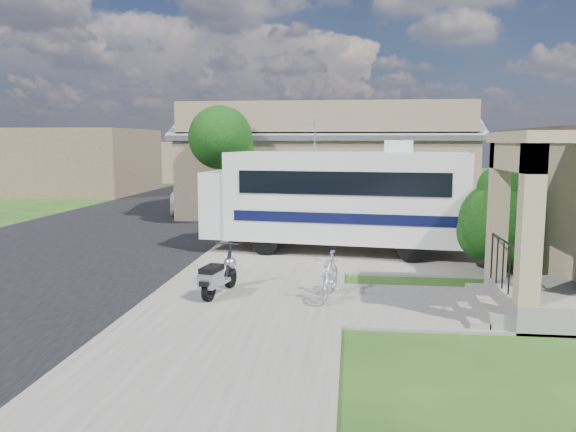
# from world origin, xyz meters

# --- Properties ---
(ground) EXTENTS (120.00, 120.00, 0.00)m
(ground) POSITION_xyz_m (0.00, 0.00, 0.00)
(ground) COLOR #1A4111
(street_slab) EXTENTS (9.00, 80.00, 0.02)m
(street_slab) POSITION_xyz_m (-7.50, 10.00, 0.01)
(street_slab) COLOR black
(street_slab) RESTS_ON ground
(sidewalk_slab) EXTENTS (4.00, 80.00, 0.06)m
(sidewalk_slab) POSITION_xyz_m (-1.00, 10.00, 0.03)
(sidewalk_slab) COLOR #626058
(sidewalk_slab) RESTS_ON ground
(driveway_slab) EXTENTS (7.00, 6.00, 0.05)m
(driveway_slab) POSITION_xyz_m (1.50, 4.50, 0.03)
(driveway_slab) COLOR #626058
(driveway_slab) RESTS_ON ground
(walk_slab) EXTENTS (4.00, 3.00, 0.05)m
(walk_slab) POSITION_xyz_m (3.00, -1.00, 0.03)
(walk_slab) COLOR #626058
(walk_slab) RESTS_ON ground
(warehouse) EXTENTS (12.50, 8.40, 5.04)m
(warehouse) POSITION_xyz_m (0.00, 13.97, 1.99)
(warehouse) COLOR brown
(warehouse) RESTS_ON ground
(distant_bldg_far) EXTENTS (10.00, 8.00, 4.00)m
(distant_bldg_far) POSITION_xyz_m (-17.00, 22.00, 2.00)
(distant_bldg_far) COLOR brown
(distant_bldg_far) RESTS_ON ground
(distant_bldg_near) EXTENTS (8.00, 7.00, 3.20)m
(distant_bldg_near) POSITION_xyz_m (-15.00, 34.00, 1.60)
(distant_bldg_near) COLOR brown
(distant_bldg_near) RESTS_ON ground
(street_tree_a) EXTENTS (2.44, 2.40, 4.58)m
(street_tree_a) POSITION_xyz_m (-3.70, 9.05, 3.25)
(street_tree_a) COLOR black
(street_tree_a) RESTS_ON ground
(street_tree_b) EXTENTS (2.44, 2.40, 4.73)m
(street_tree_b) POSITION_xyz_m (-3.70, 19.05, 3.39)
(street_tree_b) COLOR black
(street_tree_b) RESTS_ON ground
(street_tree_c) EXTENTS (2.44, 2.40, 4.42)m
(street_tree_c) POSITION_xyz_m (-3.70, 28.05, 3.10)
(street_tree_c) COLOR black
(street_tree_c) RESTS_ON ground
(motorhome) EXTENTS (7.70, 3.23, 3.83)m
(motorhome) POSITION_xyz_m (0.72, 4.31, 1.64)
(motorhome) COLOR silver
(motorhome) RESTS_ON ground
(shrub) EXTENTS (2.19, 2.09, 2.69)m
(shrub) POSITION_xyz_m (4.80, 2.14, 1.38)
(shrub) COLOR black
(shrub) RESTS_ON ground
(scooter) EXTENTS (0.65, 1.56, 1.03)m
(scooter) POSITION_xyz_m (-1.59, -0.81, 0.46)
(scooter) COLOR black
(scooter) RESTS_ON ground
(bicycle) EXTENTS (0.69, 1.61, 0.94)m
(bicycle) POSITION_xyz_m (0.72, -0.75, 0.47)
(bicycle) COLOR #A6A5AD
(bicycle) RESTS_ON ground
(pickup_truck) EXTENTS (3.53, 5.80, 1.50)m
(pickup_truck) POSITION_xyz_m (-5.76, 13.58, 0.75)
(pickup_truck) COLOR white
(pickup_truck) RESTS_ON ground
(van) EXTENTS (3.23, 6.22, 1.72)m
(van) POSITION_xyz_m (-6.68, 19.65, 0.86)
(van) COLOR white
(van) RESTS_ON ground
(garden_hose) EXTENTS (0.40, 0.40, 0.18)m
(garden_hose) POSITION_xyz_m (3.72, -0.14, 0.09)
(garden_hose) COLOR #177116
(garden_hose) RESTS_ON ground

